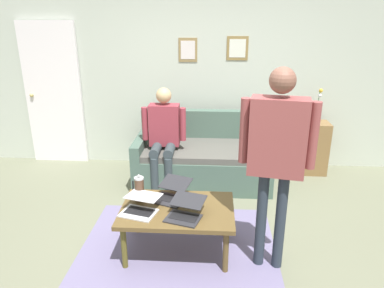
% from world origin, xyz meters
% --- Properties ---
extents(ground_plane, '(7.68, 7.68, 0.00)m').
position_xyz_m(ground_plane, '(0.00, 0.00, 0.00)').
color(ground_plane, '#6C6F58').
extents(area_rug, '(1.85, 1.78, 0.01)m').
position_xyz_m(area_rug, '(0.14, 0.13, 0.00)').
color(area_rug, slate).
rests_on(area_rug, ground_plane).
extents(back_wall, '(7.04, 0.11, 2.70)m').
position_xyz_m(back_wall, '(-0.00, -2.20, 1.35)').
color(back_wall, beige).
rests_on(back_wall, ground_plane).
extents(interior_door, '(0.82, 0.09, 2.05)m').
position_xyz_m(interior_door, '(2.16, -2.11, 1.02)').
color(interior_door, white).
rests_on(interior_door, ground_plane).
extents(couch, '(1.74, 0.94, 0.88)m').
position_xyz_m(couch, '(-0.04, -1.54, 0.30)').
color(couch, '#476053').
rests_on(couch, ground_plane).
extents(coffee_table, '(1.03, 0.70, 0.45)m').
position_xyz_m(coffee_table, '(0.14, 0.03, 0.40)').
color(coffee_table, brown).
rests_on(coffee_table, ground_plane).
extents(laptop_left, '(0.38, 0.41, 0.14)m').
position_xyz_m(laptop_left, '(0.06, 0.17, 0.50)').
color(laptop_left, '#28282D').
rests_on(laptop_left, coffee_table).
extents(laptop_center, '(0.40, 0.45, 0.15)m').
position_xyz_m(laptop_center, '(0.22, -0.15, 0.50)').
color(laptop_center, '#28282D').
rests_on(laptop_center, coffee_table).
extents(laptop_right, '(0.38, 0.40, 0.13)m').
position_xyz_m(laptop_right, '(0.46, 0.11, 0.50)').
color(laptop_right, silver).
rests_on(laptop_right, coffee_table).
extents(french_press, '(0.11, 0.09, 0.26)m').
position_xyz_m(french_press, '(0.51, -0.10, 0.57)').
color(french_press, '#4C3323').
rests_on(french_press, coffee_table).
extents(side_shelf, '(0.42, 0.32, 0.73)m').
position_xyz_m(side_shelf, '(-1.54, -1.90, 0.37)').
color(side_shelf, brown).
rests_on(side_shelf, ground_plane).
extents(flower_vase, '(0.12, 0.11, 0.47)m').
position_xyz_m(flower_vase, '(-1.54, -1.90, 0.89)').
color(flower_vase, brown).
rests_on(flower_vase, side_shelf).
extents(person_standing, '(0.61, 0.27, 1.75)m').
position_xyz_m(person_standing, '(-0.68, 0.19, 1.12)').
color(person_standing, '#29313D').
rests_on(person_standing, ground_plane).
extents(person_seated, '(0.55, 0.51, 1.28)m').
position_xyz_m(person_seated, '(0.45, -1.32, 0.73)').
color(person_seated, '#323D41').
rests_on(person_seated, ground_plane).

